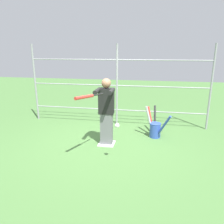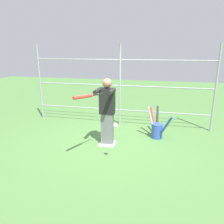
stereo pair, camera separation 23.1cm
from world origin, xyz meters
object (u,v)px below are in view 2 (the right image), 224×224
(baseball_bat_swinging, at_px, (86,96))
(softball_in_flight, at_px, (116,126))
(batter, at_px, (107,110))
(bat_bucket, at_px, (157,129))

(baseball_bat_swinging, distance_m, softball_in_flight, 0.85)
(softball_in_flight, bearing_deg, baseball_bat_swinging, 1.26)
(batter, bearing_deg, bat_bucket, -149.21)
(batter, distance_m, baseball_bat_swinging, 1.09)
(batter, height_order, softball_in_flight, batter)
(baseball_bat_swinging, distance_m, bat_bucket, 2.48)
(batter, xyz_separation_m, softball_in_flight, (-0.42, 0.92, -0.05))
(baseball_bat_swinging, height_order, bat_bucket, baseball_bat_swinging)
(batter, bearing_deg, baseball_bat_swinging, 78.01)
(batter, xyz_separation_m, baseball_bat_swinging, (0.20, 0.94, 0.52))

